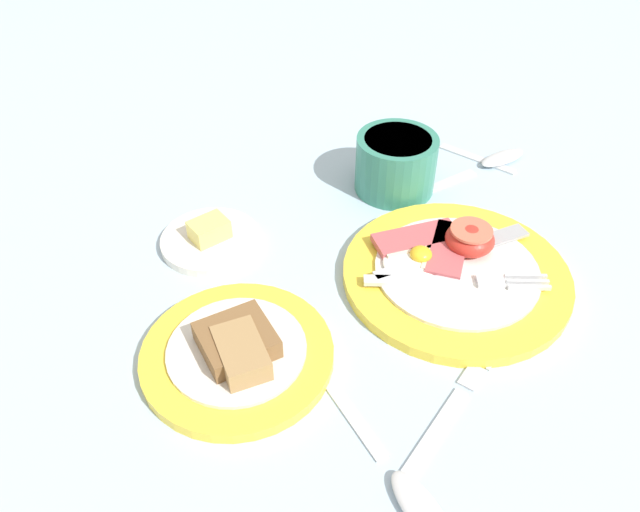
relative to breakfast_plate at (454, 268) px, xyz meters
name	(u,v)px	position (x,y,z in m)	size (l,w,h in m)	color
ground_plane	(394,302)	(-0.07, -0.01, -0.01)	(3.00, 3.00, 0.00)	#A3BCD1
breakfast_plate	(454,268)	(0.00, 0.00, 0.00)	(0.24, 0.24, 0.04)	yellow
bread_plate	(238,354)	(-0.24, -0.01, 0.00)	(0.18, 0.18, 0.04)	yellow
sugar_cup	(396,162)	(0.03, 0.16, 0.03)	(0.10, 0.10, 0.07)	#337F6B
butter_dish	(211,239)	(-0.21, 0.16, 0.00)	(0.11, 0.11, 0.03)	silver
teaspoon_by_saucer	(400,480)	(-0.17, -0.18, -0.01)	(0.03, 0.19, 0.01)	silver
teaspoon_near_cup	(487,164)	(0.16, 0.15, -0.01)	(0.19, 0.04, 0.01)	silver
teaspoon_stray	(427,138)	(0.13, 0.24, -0.01)	(0.10, 0.18, 0.01)	silver
fork_on_cloth	(453,404)	(-0.09, -0.14, -0.01)	(0.17, 0.10, 0.01)	silver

